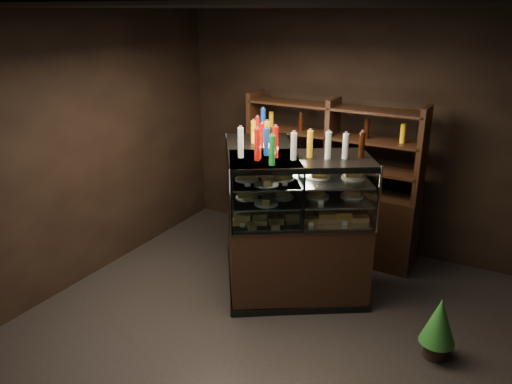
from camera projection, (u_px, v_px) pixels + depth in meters
ground at (273, 341)px, 4.76m from camera, size 5.00×5.00×0.00m
room_shell at (276, 144)px, 4.10m from camera, size 5.02×5.02×3.01m
display_case at (279, 246)px, 5.50m from camera, size 2.04×1.63×1.60m
food_display at (279, 191)px, 5.27m from camera, size 1.59×1.20×0.49m
bottles_top at (281, 140)px, 5.09m from camera, size 1.41×1.06×0.30m
potted_conifer at (439, 320)px, 4.43m from camera, size 0.32×0.32×0.68m
back_shelving at (328, 207)px, 6.36m from camera, size 2.22×0.46×2.00m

